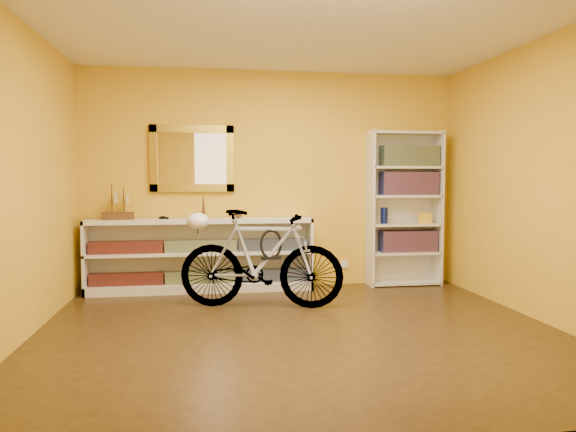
{
  "coord_description": "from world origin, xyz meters",
  "views": [
    {
      "loc": [
        -0.78,
        -4.46,
        1.32
      ],
      "look_at": [
        0.0,
        0.7,
        0.95
      ],
      "focal_mm": 33.48,
      "sensor_mm": 36.0,
      "label": 1
    }
  ],
  "objects": [
    {
      "name": "cd_row_upper",
      "position": [
        -0.86,
        1.79,
        0.54
      ],
      "size": [
        2.5,
        0.13,
        0.14
      ],
      "primitive_type": "cube",
      "color": "navy",
      "rests_on": "console_unit"
    },
    {
      "name": "book_row_a",
      "position": [
        1.67,
        1.84,
        0.55
      ],
      "size": [
        0.7,
        0.22,
        0.26
      ],
      "primitive_type": "cube",
      "color": "maroon",
      "rests_on": "bookcase"
    },
    {
      "name": "wall_socket",
      "position": [
        0.9,
        1.99,
        0.25
      ],
      "size": [
        0.09,
        0.02,
        0.09
      ],
      "primitive_type": "cube",
      "color": "silver",
      "rests_on": "back_wall"
    },
    {
      "name": "bronze_ornament",
      "position": [
        -0.82,
        1.81,
        1.0
      ],
      "size": [
        0.05,
        0.05,
        0.31
      ],
      "primitive_type": "cone",
      "color": "#55391D",
      "rests_on": "console_unit"
    },
    {
      "name": "travel_mug",
      "position": [
        1.36,
        1.82,
        0.86
      ],
      "size": [
        0.09,
        0.09,
        0.2
      ],
      "primitive_type": "cylinder",
      "color": "navy",
      "rests_on": "bookcase"
    },
    {
      "name": "red_tin",
      "position": [
        1.42,
        1.87,
        1.55
      ],
      "size": [
        0.17,
        0.17,
        0.18
      ],
      "primitive_type": "cube",
      "rotation": [
        0.0,
        0.0,
        0.27
      ],
      "color": "maroon",
      "rests_on": "bookcase"
    },
    {
      "name": "right_wall",
      "position": [
        2.25,
        0.0,
        1.3
      ],
      "size": [
        0.01,
        4.0,
        2.6
      ],
      "primitive_type": "cube",
      "color": "gold",
      "rests_on": "ground"
    },
    {
      "name": "yellow_bag",
      "position": [
        1.87,
        1.8,
        0.83
      ],
      "size": [
        0.19,
        0.15,
        0.13
      ],
      "primitive_type": "cube",
      "rotation": [
        0.0,
        0.0,
        -0.26
      ],
      "color": "gold",
      "rests_on": "bookcase"
    },
    {
      "name": "model_ship",
      "position": [
        -1.78,
        1.81,
        1.05
      ],
      "size": [
        0.35,
        0.13,
        0.41
      ],
      "primitive_type": null,
      "rotation": [
        0.0,
        0.0,
        0.02
      ],
      "color": "#442A13",
      "rests_on": "console_unit"
    },
    {
      "name": "floor",
      "position": [
        0.0,
        0.0,
        -0.01
      ],
      "size": [
        4.5,
        4.0,
        0.01
      ],
      "primitive_type": "cube",
      "color": "#2F1F0D",
      "rests_on": "ground"
    },
    {
      "name": "left_wall",
      "position": [
        -2.25,
        0.0,
        1.3
      ],
      "size": [
        0.01,
        4.0,
        2.6
      ],
      "primitive_type": "cube",
      "color": "gold",
      "rests_on": "ground"
    },
    {
      "name": "decorative_orb",
      "position": [
        -0.42,
        1.81,
        0.9
      ],
      "size": [
        0.09,
        0.09,
        0.09
      ],
      "primitive_type": "sphere",
      "color": "#55391D",
      "rests_on": "console_unit"
    },
    {
      "name": "console_unit",
      "position": [
        -0.86,
        1.81,
        0.42
      ],
      "size": [
        2.6,
        0.35,
        0.85
      ],
      "primitive_type": null,
      "color": "silver",
      "rests_on": "floor"
    },
    {
      "name": "gilt_mirror",
      "position": [
        -0.95,
        1.97,
        1.55
      ],
      "size": [
        0.98,
        0.06,
        0.78
      ],
      "primitive_type": "cube",
      "color": "olive",
      "rests_on": "back_wall"
    },
    {
      "name": "back_wall",
      "position": [
        0.0,
        2.0,
        1.3
      ],
      "size": [
        4.5,
        0.01,
        2.6
      ],
      "primitive_type": "cube",
      "color": "gold",
      "rests_on": "ground"
    },
    {
      "name": "book_row_c",
      "position": [
        1.67,
        1.84,
        1.59
      ],
      "size": [
        0.7,
        0.22,
        0.25
      ],
      "primitive_type": "cube",
      "color": "navy",
      "rests_on": "bookcase"
    },
    {
      "name": "cd_row_lower",
      "position": [
        -0.86,
        1.79,
        0.17
      ],
      "size": [
        2.5,
        0.13,
        0.14
      ],
      "primitive_type": "cube",
      "color": "black",
      "rests_on": "console_unit"
    },
    {
      "name": "toy_car",
      "position": [
        -1.27,
        1.81,
        0.85
      ],
      "size": [
        0.0,
        0.0,
        0.0
      ],
      "primitive_type": "imported",
      "rotation": [
        0.0,
        0.0,
        1.89
      ],
      "color": "black",
      "rests_on": "console_unit"
    },
    {
      "name": "book_row_b",
      "position": [
        1.67,
        1.84,
        1.25
      ],
      "size": [
        0.7,
        0.22,
        0.28
      ],
      "primitive_type": "cube",
      "color": "maroon",
      "rests_on": "bookcase"
    },
    {
      "name": "u_lock",
      "position": [
        -0.15,
        0.89,
        0.65
      ],
      "size": [
        0.23,
        0.02,
        0.23
      ],
      "primitive_type": "torus",
      "rotation": [
        1.57,
        0.0,
        0.0
      ],
      "color": "black",
      "rests_on": "bicycle"
    },
    {
      "name": "bicycle",
      "position": [
        -0.24,
        0.92,
        0.5
      ],
      "size": [
        0.81,
        1.76,
        1.0
      ],
      "primitive_type": "imported",
      "rotation": [
        0.0,
        0.0,
        1.34
      ],
      "color": "silver",
      "rests_on": "floor"
    },
    {
      "name": "ceiling",
      "position": [
        0.0,
        0.0,
        2.6
      ],
      "size": [
        4.5,
        4.0,
        0.01
      ],
      "primitive_type": "cube",
      "color": "silver",
      "rests_on": "ground"
    },
    {
      "name": "helmet",
      "position": [
        -0.88,
        1.06,
        0.88
      ],
      "size": [
        0.23,
        0.22,
        0.17
      ],
      "primitive_type": "ellipsoid",
      "color": "white",
      "rests_on": "bicycle"
    },
    {
      "name": "bookcase",
      "position": [
        1.62,
        1.84,
        0.95
      ],
      "size": [
        0.9,
        0.3,
        1.9
      ],
      "primitive_type": null,
      "color": "silver",
      "rests_on": "floor"
    }
  ]
}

